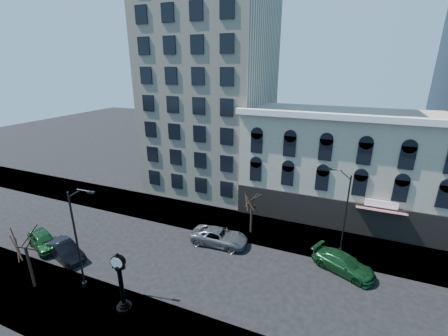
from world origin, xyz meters
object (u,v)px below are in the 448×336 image
at_px(street_clock, 121,285).
at_px(car_near_b, 65,250).
at_px(street_lamp_near, 79,214).
at_px(car_near_a, 43,240).

relative_size(street_clock, car_near_b, 1.00).
xyz_separation_m(street_clock, street_lamp_near, (-3.92, 0.83, 4.40)).
bearing_deg(street_clock, car_near_a, 153.53).
bearing_deg(street_lamp_near, street_clock, -22.45).
xyz_separation_m(street_clock, car_near_b, (-9.29, 3.00, -1.49)).
height_order(car_near_a, car_near_b, car_near_a).
bearing_deg(street_clock, street_lamp_near, 156.64).
xyz_separation_m(car_near_a, car_near_b, (3.25, -0.38, -0.01)).
bearing_deg(car_near_a, street_clock, -84.47).
xyz_separation_m(street_lamp_near, car_near_a, (-8.63, 2.55, -5.88)).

